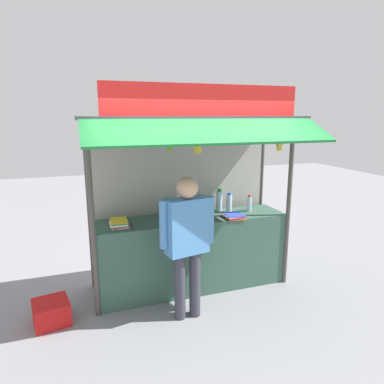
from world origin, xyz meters
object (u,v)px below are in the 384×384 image
Objects in this scene: water_bottle_right at (186,207)px; water_bottle_mid_left at (229,203)px; water_bottle_front_left at (249,204)px; banana_bunch_inner_left at (280,145)px; water_bottle_back_right at (167,208)px; banana_bunch_leftmost at (170,145)px; banana_bunch_inner_right at (197,146)px; vendor_person at (187,235)px; water_bottle_far_left at (179,206)px; magazine_stack_front_right at (234,216)px; water_bottle_rear_center at (219,200)px; magazine_stack_mid_right at (183,220)px; magazine_stack_left at (119,223)px; plastic_crate at (51,312)px.

water_bottle_mid_left is at bearing -6.57° from water_bottle_right.
water_bottle_front_left is 0.97m from banana_bunch_inner_left.
banana_bunch_leftmost is at bearing -99.86° from water_bottle_back_right.
vendor_person is at bearing -128.56° from banana_bunch_inner_right.
banana_bunch_inner_right is (-0.04, -0.56, 0.88)m from water_bottle_right.
banana_bunch_leftmost is 0.16× the size of vendor_person.
vendor_person is (-0.21, -0.27, -0.97)m from banana_bunch_inner_right.
magazine_stack_front_right is at bearing -28.74° from water_bottle_far_left.
magazine_stack_front_right is 0.91× the size of banana_bunch_inner_left.
banana_bunch_inner_left reaches higher than water_bottle_far_left.
banana_bunch_inner_right reaches higher than water_bottle_rear_center.
banana_bunch_leftmost and banana_bunch_inner_left have the same top height.
water_bottle_back_right reaches higher than water_bottle_front_left.
water_bottle_rear_center reaches higher than water_bottle_right.
vendor_person is (-0.25, -0.83, -0.09)m from water_bottle_right.
water_bottle_right is at bearing 66.07° from magazine_stack_mid_right.
magazine_stack_left is at bearing 170.66° from magazine_stack_mid_right.
water_bottle_front_left is 0.79× the size of magazine_stack_left.
magazine_stack_mid_right is at bearing -73.05° from water_bottle_back_right.
water_bottle_far_left reaches higher than plastic_crate.
banana_bunch_leftmost is 0.89× the size of banana_bunch_inner_left.
banana_bunch_inner_right is at bearing -143.21° from water_bottle_mid_left.
banana_bunch_inner_right reaches higher than magazine_stack_front_right.
banana_bunch_inner_left is 3.37m from plastic_crate.
plastic_crate is (-2.83, 0.11, -1.83)m from banana_bunch_inner_left.
water_bottle_far_left is at bearing 15.57° from plastic_crate.
magazine_stack_front_right is 1.36m from banana_bunch_leftmost.
banana_bunch_inner_right is at bearing -21.05° from magazine_stack_left.
magazine_stack_front_right is at bearing -84.38° from water_bottle_rear_center.
vendor_person is at bearing -148.41° from water_bottle_front_left.
water_bottle_back_right reaches higher than water_bottle_right.
water_bottle_far_left is at bearing 15.59° from magazine_stack_left.
plastic_crate is (-0.83, -0.23, -0.91)m from magazine_stack_left.
water_bottle_rear_center reaches higher than magazine_stack_front_right.
banana_bunch_inner_right is (-0.56, -0.61, 0.83)m from water_bottle_rear_center.
banana_bunch_leftmost is at bearing -145.14° from water_bottle_rear_center.
banana_bunch_leftmost reaches higher than water_bottle_front_left.
water_bottle_rear_center is at bearing 6.29° from water_bottle_right.
banana_bunch_inner_right is (0.11, -0.22, 0.94)m from magazine_stack_mid_right.
water_bottle_front_left is at bearing 19.20° from banana_bunch_leftmost.
magazine_stack_mid_right is 0.98m from banana_bunch_inner_right.
banana_bunch_leftmost is (-0.97, -0.48, 0.87)m from water_bottle_mid_left.
banana_bunch_inner_left is at bearing -23.43° from magazine_stack_front_right.
banana_bunch_inner_right is (0.89, -0.34, 0.94)m from magazine_stack_left.
water_bottle_mid_left is 1.06m from banana_bunch_inner_left.
magazine_stack_front_right is 0.17× the size of vendor_person.
magazine_stack_front_right is 2.49m from plastic_crate.
water_bottle_right is at bearing -4.02° from water_bottle_back_right.
water_bottle_back_right is at bearing 19.00° from magazine_stack_left.
water_bottle_right is 0.91m from water_bottle_front_left.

